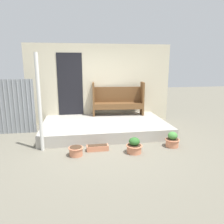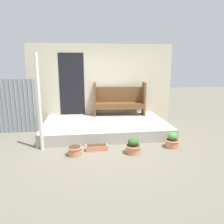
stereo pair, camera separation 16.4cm
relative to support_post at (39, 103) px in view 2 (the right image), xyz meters
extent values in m
plane|color=#706B5B|center=(1.52, 0.08, -1.11)|extent=(24.00, 24.00, 0.00)
cube|color=#A8A399|center=(1.62, 1.17, -0.96)|extent=(3.58, 2.18, 0.30)
cube|color=beige|center=(1.62, 2.29, 0.19)|extent=(4.78, 0.06, 2.60)
cube|color=black|center=(0.64, 2.25, 0.20)|extent=(0.80, 0.02, 2.00)
cylinder|color=gray|center=(-1.28, 1.43, -0.33)|extent=(0.04, 0.04, 1.56)
cylinder|color=gray|center=(-1.15, 1.43, -0.33)|extent=(0.04, 0.04, 1.56)
cylinder|color=gray|center=(-1.03, 1.43, -0.33)|extent=(0.04, 0.04, 1.56)
cylinder|color=gray|center=(-0.91, 1.43, -0.33)|extent=(0.04, 0.04, 1.56)
cylinder|color=gray|center=(-0.79, 1.43, -0.33)|extent=(0.04, 0.04, 1.56)
cylinder|color=gray|center=(-0.67, 1.43, -0.33)|extent=(0.04, 0.04, 1.56)
cylinder|color=gray|center=(-0.55, 1.43, -0.33)|extent=(0.04, 0.04, 1.56)
cylinder|color=gray|center=(-0.43, 1.43, -0.33)|extent=(0.04, 0.04, 1.56)
cylinder|color=silver|center=(0.00, 0.00, 0.00)|extent=(0.08, 0.08, 2.22)
cube|color=brown|center=(1.37, 2.04, -0.27)|extent=(0.09, 0.40, 1.08)
cube|color=brown|center=(2.98, 1.91, -0.27)|extent=(0.09, 0.40, 1.08)
cube|color=brown|center=(2.17, 1.97, -0.43)|extent=(1.58, 0.52, 0.04)
cube|color=brown|center=(2.16, 1.79, -0.52)|extent=(1.55, 0.15, 0.15)
cube|color=brown|center=(2.19, 2.15, -0.15)|extent=(1.55, 0.16, 0.51)
cylinder|color=tan|center=(0.77, -0.43, -1.02)|extent=(0.29, 0.29, 0.19)
torus|color=tan|center=(0.77, -0.43, -0.93)|extent=(0.33, 0.33, 0.02)
cylinder|color=#422D1E|center=(0.77, -0.43, -0.92)|extent=(0.27, 0.27, 0.01)
cylinder|color=tan|center=(2.07, -0.49, -1.02)|extent=(0.33, 0.33, 0.18)
torus|color=tan|center=(2.07, -0.49, -0.94)|extent=(0.37, 0.37, 0.02)
cylinder|color=#422D1E|center=(2.07, -0.49, -0.93)|extent=(0.30, 0.30, 0.01)
ellipsoid|color=#2D6628|center=(2.07, -0.49, -0.84)|extent=(0.25, 0.25, 0.18)
cylinder|color=tan|center=(3.09, -0.28, -1.02)|extent=(0.31, 0.31, 0.19)
torus|color=tan|center=(3.09, -0.28, -0.93)|extent=(0.35, 0.35, 0.02)
cylinder|color=#422D1E|center=(3.09, -0.28, -0.92)|extent=(0.28, 0.28, 0.01)
ellipsoid|color=#478C3D|center=(3.09, -0.28, -0.83)|extent=(0.23, 0.23, 0.19)
cube|color=tan|center=(1.27, -0.23, -1.05)|extent=(0.51, 0.17, 0.13)
cube|color=#422D1E|center=(1.27, -0.23, -0.98)|extent=(0.45, 0.14, 0.01)
camera|label=1|loc=(0.82, -4.99, 0.89)|focal=35.00mm
camera|label=2|loc=(0.98, -5.01, 0.89)|focal=35.00mm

